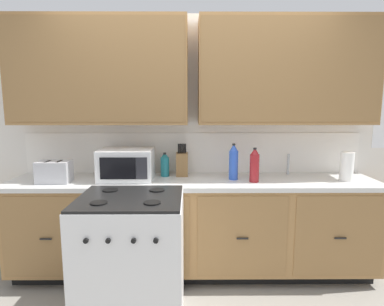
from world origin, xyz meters
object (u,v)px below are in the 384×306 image
Objects in this scene: toaster at (54,172)px; bottle_teal at (165,165)px; microwave at (127,164)px; stove_range at (132,258)px; bottle_red at (254,165)px; bottle_blue at (234,162)px; paper_towel_roll at (347,166)px; knife_block at (182,164)px.

bottle_teal reaches higher than toaster.
microwave reaches higher than toaster.
toaster is at bearing 145.16° from stove_range.
bottle_red is at bearing 0.32° from toaster.
stove_range is 1.21m from bottle_blue.
paper_towel_roll is at bearing -6.62° from bottle_teal.
bottle_blue reaches higher than microwave.
paper_towel_roll is 0.84m from bottle_red.
bottle_red is at bearing 28.15° from stove_range.
paper_towel_roll is at bearing 17.40° from stove_range.
knife_block reaches higher than stove_range.
bottle_teal is at bearing 21.52° from microwave.
bottle_blue is at bearing -18.90° from knife_block.
toaster is at bearing -170.17° from microwave.
microwave is 2.12× the size of bottle_teal.
knife_block is 1.01× the size of bottle_red.
stove_range is at bearing -162.60° from paper_towel_roll.
knife_block reaches higher than paper_towel_roll.
microwave is 1.85× the size of paper_towel_roll.
bottle_blue reaches higher than knife_block.
microwave is 1.71× the size of toaster.
bottle_blue is at bearing 152.02° from bottle_red.
bottle_blue is at bearing 3.66° from toaster.
knife_block is 0.69m from bottle_red.
bottle_teal is (-0.16, -0.02, -0.00)m from knife_block.
stove_range is 1.98× the size of microwave.
toaster is 1.15m from knife_block.
toaster is 1.24× the size of bottle_teal.
stove_range is 0.88m from microwave.
paper_towel_roll is 0.85× the size of bottle_red.
knife_block is at bearing 161.10° from bottle_blue.
paper_towel_roll is (2.60, 0.05, 0.03)m from toaster.
knife_block is 0.50m from bottle_blue.
bottle_red reaches higher than toaster.
microwave is (-0.14, 0.63, 0.59)m from stove_range.
knife_block is 1.19× the size of paper_towel_roll.
stove_range is 3.06× the size of knife_block.
bottle_red is 1.35× the size of bottle_teal.
stove_range is at bearing -34.84° from toaster.
microwave is at bearing 102.65° from stove_range.
knife_block is at bearing 171.78° from paper_towel_roll.
toaster is 1.76m from bottle_red.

